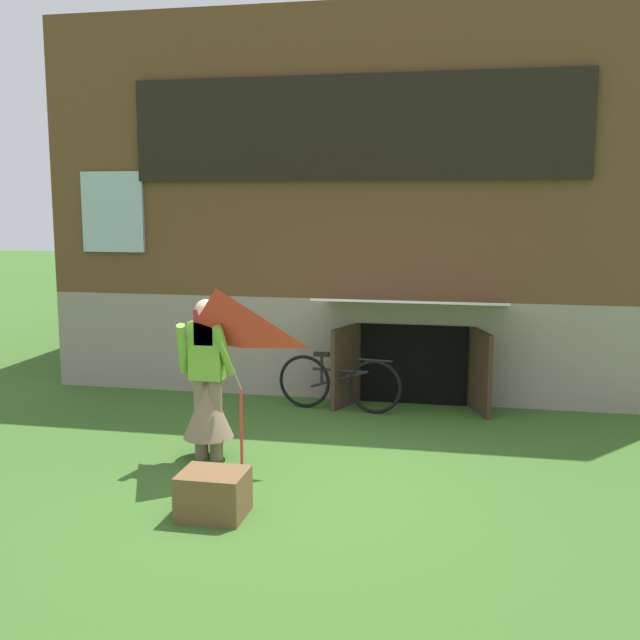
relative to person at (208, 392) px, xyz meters
The scene contains 6 objects.
ground_plane 1.33m from the person, 17.24° to the right, with size 60.00×60.00×0.00m, color #386023.
log_house 5.78m from the person, 78.66° to the left, with size 8.57×6.52×5.14m.
person is the anchor object (origin of this frame).
kite 0.94m from the person, 60.97° to the right, with size 1.08×1.02×1.75m.
bicycle_black 2.35m from the person, 64.80° to the left, with size 1.62×0.23×0.74m.
wooden_crate 1.58m from the person, 68.79° to the right, with size 0.55×0.47×0.39m, color brown.
Camera 1 is at (1.61, -7.01, 2.66)m, focal length 43.52 mm.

